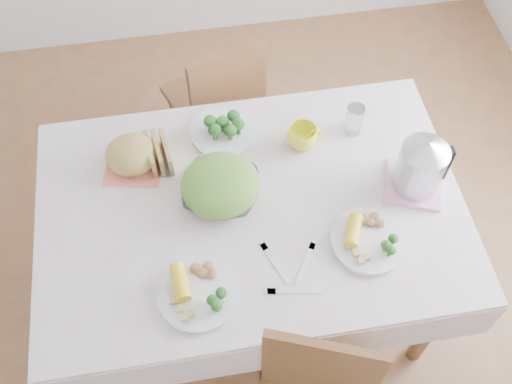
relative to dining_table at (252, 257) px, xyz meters
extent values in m
plane|color=brown|center=(0.00, 0.00, -0.38)|extent=(3.60, 3.60, 0.00)
cube|color=brown|center=(0.00, 0.00, 0.00)|extent=(1.40, 0.90, 0.75)
cube|color=silver|center=(0.00, 0.00, 0.38)|extent=(1.50, 1.00, 0.01)
cube|color=brown|center=(-0.05, 0.84, 0.09)|extent=(0.49, 0.49, 0.85)
imported|color=white|center=(-0.10, 0.06, 0.42)|extent=(0.33, 0.33, 0.06)
cylinder|color=white|center=(-0.22, -0.30, 0.40)|extent=(0.33, 0.33, 0.02)
cylinder|color=white|center=(0.37, -0.21, 0.40)|extent=(0.37, 0.37, 0.02)
cylinder|color=beige|center=(-0.05, 0.34, 0.40)|extent=(0.25, 0.25, 0.02)
cube|color=#F7745D|center=(-0.40, 0.25, 0.39)|extent=(0.24, 0.24, 0.00)
ellipsoid|color=olive|center=(-0.40, 0.25, 0.45)|extent=(0.20, 0.19, 0.11)
imported|color=#FBF427|center=(0.23, 0.24, 0.43)|extent=(0.14, 0.14, 0.09)
cylinder|color=white|center=(0.44, 0.28, 0.45)|extent=(0.08, 0.08, 0.13)
cube|color=#FE9BC3|center=(0.59, -0.01, 0.40)|extent=(0.26, 0.26, 0.02)
cylinder|color=#B2B5BA|center=(0.59, -0.01, 0.51)|extent=(0.19, 0.19, 0.23)
cube|color=silver|center=(0.04, -0.23, 0.39)|extent=(0.08, 0.17, 0.00)
cube|color=silver|center=(0.14, -0.25, 0.39)|extent=(0.10, 0.15, 0.00)
cube|color=silver|center=(0.09, -0.34, 0.39)|extent=(0.18, 0.05, 0.00)
camera|label=1|loc=(-0.17, -1.10, 2.18)|focal=42.00mm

